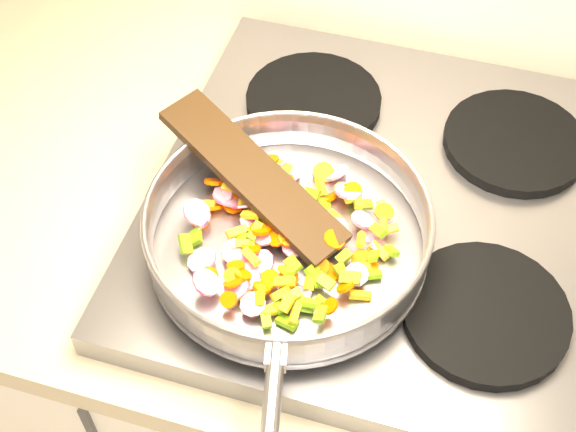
# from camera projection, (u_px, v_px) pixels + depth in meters

# --- Properties ---
(cooktop) EXTENTS (0.60, 0.60, 0.04)m
(cooktop) POSITION_uv_depth(u_px,v_px,m) (388.00, 209.00, 1.04)
(cooktop) COLOR #939399
(cooktop) RESTS_ON counter_top
(grate_fl) EXTENTS (0.19, 0.19, 0.02)m
(grate_fl) POSITION_uv_depth(u_px,v_px,m) (251.00, 255.00, 0.96)
(grate_fl) COLOR black
(grate_fl) RESTS_ON cooktop
(grate_fr) EXTENTS (0.19, 0.19, 0.02)m
(grate_fr) POSITION_uv_depth(u_px,v_px,m) (486.00, 313.00, 0.91)
(grate_fr) COLOR black
(grate_fr) RESTS_ON cooktop
(grate_bl) EXTENTS (0.19, 0.19, 0.02)m
(grate_bl) POSITION_uv_depth(u_px,v_px,m) (314.00, 100.00, 1.12)
(grate_bl) COLOR black
(grate_bl) RESTS_ON cooktop
(grate_br) EXTENTS (0.19, 0.19, 0.02)m
(grate_br) POSITION_uv_depth(u_px,v_px,m) (515.00, 142.00, 1.07)
(grate_br) COLOR black
(grate_br) RESTS_ON cooktop
(saute_pan) EXTENTS (0.38, 0.54, 0.06)m
(saute_pan) POSITION_uv_depth(u_px,v_px,m) (288.00, 229.00, 0.93)
(saute_pan) COLOR #9E9EA5
(saute_pan) RESTS_ON grate_fl
(vegetable_heap) EXTENTS (0.26, 0.27, 0.05)m
(vegetable_heap) POSITION_uv_depth(u_px,v_px,m) (287.00, 238.00, 0.94)
(vegetable_heap) COLOR #D6145B
(vegetable_heap) RESTS_ON saute_pan
(wooden_spatula) EXTENTS (0.27, 0.19, 0.06)m
(wooden_spatula) POSITION_uv_depth(u_px,v_px,m) (253.00, 175.00, 0.96)
(wooden_spatula) COLOR black
(wooden_spatula) RESTS_ON saute_pan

